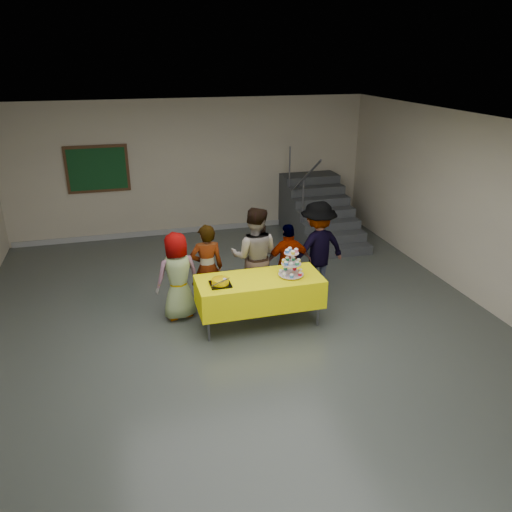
# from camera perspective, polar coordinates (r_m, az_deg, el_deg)

# --- Properties ---
(room_shell) EXTENTS (10.00, 10.04, 3.02)m
(room_shell) POSITION_cam_1_polar(r_m,az_deg,el_deg) (6.47, -1.06, 6.46)
(room_shell) COLOR #4C514C
(room_shell) RESTS_ON ground
(bake_table) EXTENTS (1.88, 0.78, 0.77)m
(bake_table) POSITION_cam_1_polar(r_m,az_deg,el_deg) (7.53, 0.40, -4.04)
(bake_table) COLOR #595960
(bake_table) RESTS_ON ground
(cupcake_stand) EXTENTS (0.38, 0.38, 0.44)m
(cupcake_stand) POSITION_cam_1_polar(r_m,az_deg,el_deg) (7.46, 4.04, -1.03)
(cupcake_stand) COLOR silver
(cupcake_stand) RESTS_ON bake_table
(bear_cake) EXTENTS (0.32, 0.36, 0.12)m
(bear_cake) POSITION_cam_1_polar(r_m,az_deg,el_deg) (7.22, -4.10, -2.88)
(bear_cake) COLOR black
(bear_cake) RESTS_ON bake_table
(schoolchild_a) EXTENTS (0.77, 0.59, 1.40)m
(schoolchild_a) POSITION_cam_1_polar(r_m,az_deg,el_deg) (7.76, -8.94, -2.29)
(schoolchild_a) COLOR slate
(schoolchild_a) RESTS_ON ground
(schoolchild_b) EXTENTS (0.53, 0.35, 1.45)m
(schoolchild_b) POSITION_cam_1_polar(r_m,az_deg,el_deg) (7.93, -5.62, -1.39)
(schoolchild_b) COLOR slate
(schoolchild_b) RESTS_ON ground
(schoolchild_c) EXTENTS (0.97, 0.87, 1.65)m
(schoolchild_c) POSITION_cam_1_polar(r_m,az_deg,el_deg) (8.07, -0.15, -0.06)
(schoolchild_c) COLOR slate
(schoolchild_c) RESTS_ON ground
(schoolchild_d) EXTENTS (0.80, 0.36, 1.34)m
(schoolchild_d) POSITION_cam_1_polar(r_m,az_deg,el_deg) (8.23, 3.74, -0.81)
(schoolchild_d) COLOR slate
(schoolchild_d) RESTS_ON ground
(schoolchild_e) EXTENTS (1.16, 0.81, 1.63)m
(schoolchild_e) POSITION_cam_1_polar(r_m,az_deg,el_deg) (8.49, 7.02, 0.86)
(schoolchild_e) COLOR slate
(schoolchild_e) RESTS_ON ground
(staircase) EXTENTS (1.30, 2.40, 2.04)m
(staircase) POSITION_cam_1_polar(r_m,az_deg,el_deg) (11.50, 7.01, 4.88)
(staircase) COLOR #424447
(staircase) RESTS_ON ground
(noticeboard) EXTENTS (1.30, 0.05, 1.00)m
(noticeboard) POSITION_cam_1_polar(r_m,az_deg,el_deg) (11.22, -17.66, 9.45)
(noticeboard) COLOR #472B16
(noticeboard) RESTS_ON ground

